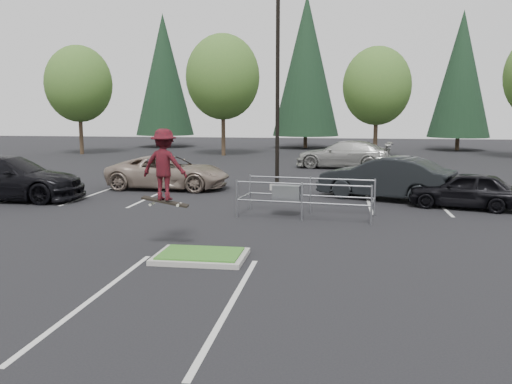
# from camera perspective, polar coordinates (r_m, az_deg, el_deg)

# --- Properties ---
(ground) EXTENTS (120.00, 120.00, 0.00)m
(ground) POSITION_cam_1_polar(r_m,az_deg,el_deg) (13.44, -5.83, -7.01)
(ground) COLOR black
(ground) RESTS_ON ground
(grass_median) EXTENTS (2.20, 1.60, 0.16)m
(grass_median) POSITION_cam_1_polar(r_m,az_deg,el_deg) (13.42, -5.84, -6.69)
(grass_median) COLOR gray
(grass_median) RESTS_ON ground
(stall_lines) EXTENTS (22.62, 17.60, 0.01)m
(stall_lines) POSITION_cam_1_polar(r_m,az_deg,el_deg) (19.46, -5.24, -2.12)
(stall_lines) COLOR beige
(stall_lines) RESTS_ON ground
(light_pole) EXTENTS (0.70, 0.60, 10.12)m
(light_pole) POSITION_cam_1_polar(r_m,az_deg,el_deg) (24.70, 2.28, 10.78)
(light_pole) COLOR gray
(light_pole) RESTS_ON ground
(decid_a) EXTENTS (5.44, 5.44, 8.91)m
(decid_a) POSITION_cam_1_polar(r_m,az_deg,el_deg) (47.64, -18.14, 10.53)
(decid_a) COLOR #38281C
(decid_a) RESTS_ON ground
(decid_b) EXTENTS (5.89, 5.89, 9.64)m
(decid_b) POSITION_cam_1_polar(r_m,az_deg,el_deg) (44.12, -3.51, 11.72)
(decid_b) COLOR #38281C
(decid_b) RESTS_ON ground
(decid_c) EXTENTS (5.12, 5.12, 8.38)m
(decid_c) POSITION_cam_1_polar(r_m,az_deg,el_deg) (42.48, 12.60, 10.59)
(decid_c) COLOR #38281C
(decid_c) RESTS_ON ground
(conif_a) EXTENTS (5.72, 5.72, 13.00)m
(conif_a) POSITION_cam_1_polar(r_m,az_deg,el_deg) (55.41, -9.67, 12.06)
(conif_a) COLOR #38281C
(conif_a) RESTS_ON ground
(conif_b) EXTENTS (6.38, 6.38, 14.50)m
(conif_b) POSITION_cam_1_polar(r_m,az_deg,el_deg) (53.30, 5.32, 13.10)
(conif_b) COLOR #38281C
(conif_b) RESTS_ON ground
(conif_c) EXTENTS (5.50, 5.50, 12.50)m
(conif_c) POSITION_cam_1_polar(r_m,az_deg,el_deg) (53.21, 20.78, 11.52)
(conif_c) COLOR #38281C
(conif_c) RESTS_ON ground
(cart_corral) EXTENTS (4.69, 2.17, 1.28)m
(cart_corral) POSITION_cam_1_polar(r_m,az_deg,el_deg) (18.61, 3.78, -0.08)
(cart_corral) COLOR gray
(cart_corral) RESTS_ON ground
(skateboarder) EXTENTS (1.27, 0.82, 2.06)m
(skateboarder) POSITION_cam_1_polar(r_m,az_deg,el_deg) (14.32, -9.62, 2.81)
(skateboarder) COLOR black
(skateboarder) RESTS_ON ground
(car_l_tan) EXTENTS (5.66, 2.73, 1.55)m
(car_l_tan) POSITION_cam_1_polar(r_m,az_deg,el_deg) (25.42, -9.18, 2.08)
(car_l_tan) COLOR gray
(car_l_tan) RESTS_ON ground
(car_l_black) EXTENTS (6.28, 2.75, 1.80)m
(car_l_black) POSITION_cam_1_polar(r_m,az_deg,el_deg) (24.19, -24.68, 1.37)
(car_l_black) COLOR black
(car_l_black) RESTS_ON ground
(car_r_charc) EXTENTS (5.66, 3.80, 1.76)m
(car_r_charc) POSITION_cam_1_polar(r_m,az_deg,el_deg) (22.68, 13.44, 1.45)
(car_r_charc) COLOR black
(car_r_charc) RESTS_ON ground
(car_r_black) EXTENTS (4.32, 2.64, 1.38)m
(car_r_black) POSITION_cam_1_polar(r_m,az_deg,el_deg) (21.52, 21.28, 0.20)
(car_r_black) COLOR black
(car_r_black) RESTS_ON ground
(car_far_silver) EXTENTS (6.27, 3.31, 1.73)m
(car_far_silver) POSITION_cam_1_polar(r_m,az_deg,el_deg) (34.63, 9.29, 3.92)
(car_far_silver) COLOR #9E9E99
(car_far_silver) RESTS_ON ground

